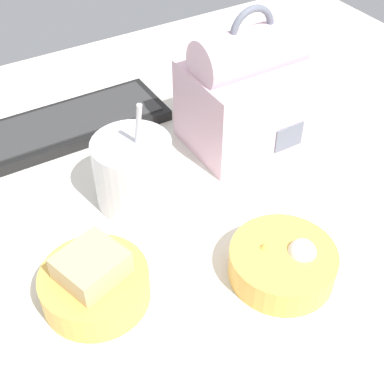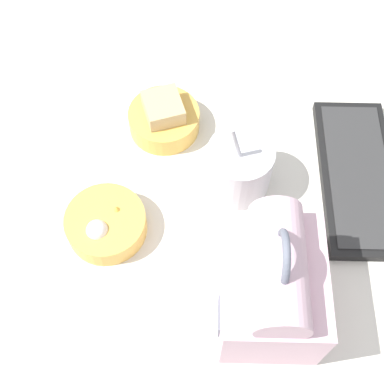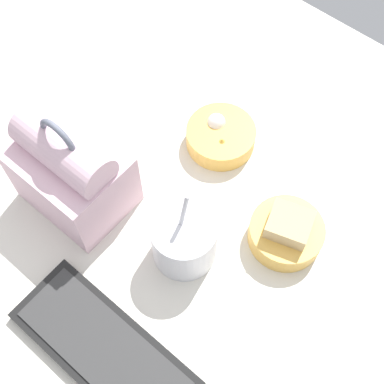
% 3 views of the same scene
% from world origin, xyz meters
% --- Properties ---
extents(desk_surface, '(1.40, 1.10, 0.02)m').
position_xyz_m(desk_surface, '(0.00, 0.00, 0.01)').
color(desk_surface, silver).
rests_on(desk_surface, ground).
extents(keyboard, '(0.30, 0.12, 0.02)m').
position_xyz_m(keyboard, '(-0.03, 0.28, 0.03)').
color(keyboard, black).
rests_on(keyboard, desk_surface).
extents(lunch_bag, '(0.18, 0.14, 0.22)m').
position_xyz_m(lunch_bag, '(0.19, 0.12, 0.11)').
color(lunch_bag, beige).
rests_on(lunch_bag, desk_surface).
extents(soup_cup, '(0.11, 0.11, 0.17)m').
position_xyz_m(soup_cup, '(-0.02, 0.08, 0.07)').
color(soup_cup, silver).
rests_on(soup_cup, desk_surface).
extents(bento_bowl_sandwich, '(0.13, 0.13, 0.07)m').
position_xyz_m(bento_bowl_sandwich, '(-0.14, -0.05, 0.05)').
color(bento_bowl_sandwich, '#EAB24C').
rests_on(bento_bowl_sandwich, desk_surface).
extents(bento_bowl_snacks, '(0.13, 0.13, 0.06)m').
position_xyz_m(bento_bowl_snacks, '(0.07, -0.14, 0.04)').
color(bento_bowl_snacks, '#EAB24C').
rests_on(bento_bowl_snacks, desk_surface).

